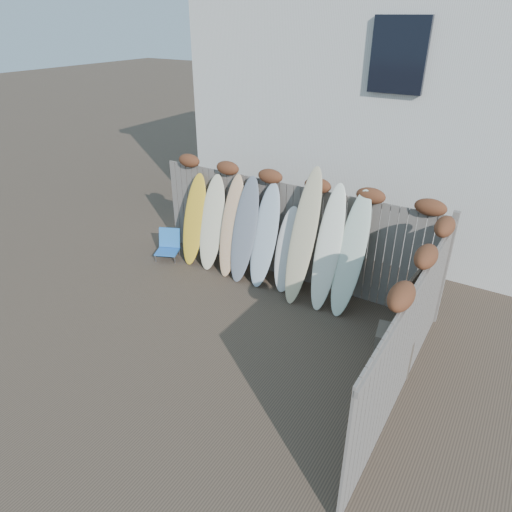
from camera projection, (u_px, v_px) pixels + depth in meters
The scene contains 16 objects.
ground at pixel (219, 336), 7.79m from camera, with size 80.00×80.00×0.00m, color #493A2D.
back_fence at pixel (291, 224), 8.99m from camera, with size 6.05×0.28×2.24m.
right_fence at pixel (410, 331), 6.04m from camera, with size 0.28×4.40×2.24m.
house at pixel (391, 92), 10.91m from camera, with size 8.50×5.50×6.33m.
beach_chair at pixel (168, 245), 10.19m from camera, with size 0.64×0.66×0.64m.
wooden_crate at pixel (393, 349), 6.98m from camera, with size 0.56×0.46×0.65m, color brown.
lattice_panel at pixel (412, 314), 6.97m from camera, with size 0.04×1.08×1.62m, color brown.
surfboard_0 at pixel (194, 220), 9.76m from camera, with size 0.52×0.07×2.00m, color yellow.
surfboard_1 at pixel (212, 223), 9.56m from camera, with size 0.55×0.07×2.04m, color beige.
surfboard_2 at pixel (231, 226), 9.29m from camera, with size 0.47×0.07×2.14m, color #F9C974.
surfboard_3 at pixel (244, 230), 9.09m from camera, with size 0.53×0.07×2.18m, color slate.
surfboard_4 at pixel (265, 236), 8.93m from camera, with size 0.53×0.07×2.11m, color #B0C3D3.
surfboard_5 at pixel (287, 250), 8.81m from camera, with size 0.49×0.07×1.71m, color silver.
surfboard_6 at pixel (303, 237), 8.34m from camera, with size 0.49×0.07×2.60m, color beige.
surfboard_7 at pixel (328, 248), 8.18m from camera, with size 0.47×0.07×2.36m, color white.
surfboard_8 at pixel (350, 255), 8.00m from camera, with size 0.51×0.07×2.33m, color silver.
Camera 1 is at (3.84, -4.95, 4.87)m, focal length 32.00 mm.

